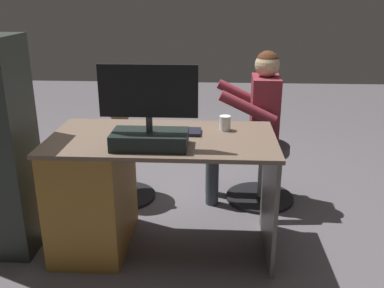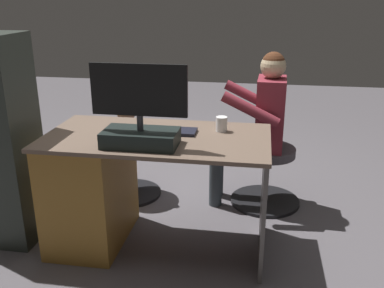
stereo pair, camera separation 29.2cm
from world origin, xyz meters
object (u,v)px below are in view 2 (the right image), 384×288
(computer_mouse, at_px, (116,128))
(cup, at_px, (222,124))
(monitor, at_px, (140,123))
(keyboard, at_px, (162,131))
(desk, at_px, (104,184))
(tv_remote, at_px, (113,136))
(office_chair_teddy, at_px, (129,164))
(teddy_bear, at_px, (127,123))
(person, at_px, (258,118))
(visitor_chair, at_px, (266,172))

(computer_mouse, height_order, cup, cup)
(monitor, relative_size, keyboard, 1.27)
(desk, relative_size, tv_remote, 9.04)
(monitor, distance_m, keyboard, 0.29)
(monitor, height_order, office_chair_teddy, monitor)
(teddy_bear, relative_size, person, 0.28)
(cup, bearing_deg, computer_mouse, 9.15)
(person, bearing_deg, cup, 68.46)
(tv_remote, height_order, visitor_chair, tv_remote)
(cup, bearing_deg, office_chair_teddy, -33.60)
(visitor_chair, bearing_deg, tv_remote, 40.32)
(visitor_chair, height_order, person, person)
(keyboard, bearing_deg, monitor, 75.66)
(office_chair_teddy, xyz_separation_m, visitor_chair, (-1.09, -0.04, -0.01))
(desk, bearing_deg, person, -143.51)
(person, bearing_deg, visitor_chair, -178.13)
(keyboard, bearing_deg, tv_remote, 29.99)
(keyboard, xyz_separation_m, tv_remote, (0.27, 0.15, -0.00))
(computer_mouse, height_order, visitor_chair, computer_mouse)
(desk, distance_m, cup, 0.85)
(keyboard, height_order, tv_remote, keyboard)
(keyboard, distance_m, office_chair_teddy, 0.89)
(keyboard, bearing_deg, person, -132.26)
(desk, relative_size, teddy_bear, 4.17)
(person, bearing_deg, tv_remote, 43.06)
(computer_mouse, bearing_deg, cup, -170.85)
(monitor, relative_size, tv_remote, 3.56)
(teddy_bear, bearing_deg, desk, 94.20)
(keyboard, xyz_separation_m, computer_mouse, (0.29, 0.02, 0.01))
(computer_mouse, xyz_separation_m, person, (-0.86, -0.66, -0.08))
(computer_mouse, xyz_separation_m, teddy_bear, (0.14, -0.63, -0.16))
(teddy_bear, bearing_deg, keyboard, 124.83)
(cup, bearing_deg, desk, 11.62)
(desk, relative_size, cup, 14.79)
(keyboard, xyz_separation_m, teddy_bear, (0.42, -0.61, -0.15))
(desk, xyz_separation_m, tv_remote, (-0.11, 0.08, 0.36))
(keyboard, bearing_deg, office_chair_teddy, -54.70)
(desk, bearing_deg, tv_remote, 141.97)
(computer_mouse, bearing_deg, person, -142.75)
(tv_remote, height_order, person, person)
(desk, xyz_separation_m, person, (-0.95, -0.70, 0.28))
(computer_mouse, bearing_deg, visitor_chair, -145.29)
(desk, relative_size, office_chair_teddy, 2.72)
(computer_mouse, distance_m, visitor_chair, 1.26)
(desk, distance_m, keyboard, 0.52)
(tv_remote, bearing_deg, keyboard, 176.65)
(office_chair_teddy, height_order, person, person)
(monitor, height_order, keyboard, monitor)
(desk, bearing_deg, keyboard, -169.42)
(monitor, xyz_separation_m, tv_remote, (0.20, -0.10, -0.12))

